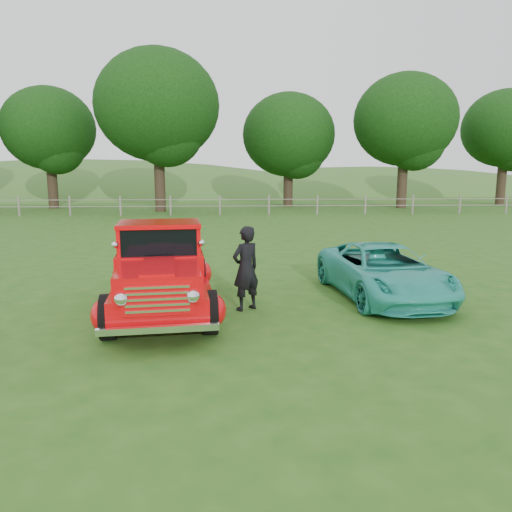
{
  "coord_description": "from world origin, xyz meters",
  "views": [
    {
      "loc": [
        0.57,
        -8.56,
        2.76
      ],
      "look_at": [
        1.09,
        1.2,
        1.06
      ],
      "focal_mm": 35.0,
      "sensor_mm": 36.0,
      "label": 1
    }
  ],
  "objects_px": {
    "tree_near_west": "(157,106)",
    "teal_sedan": "(383,271)",
    "man": "(246,268)",
    "tree_near_east": "(289,135)",
    "red_pickup": "(161,272)",
    "tree_mid_west": "(49,129)",
    "tree_far_east": "(506,129)",
    "tree_mid_east": "(405,120)"
  },
  "relations": [
    {
      "from": "teal_sedan",
      "to": "man",
      "type": "height_order",
      "value": "man"
    },
    {
      "from": "tree_mid_west",
      "to": "red_pickup",
      "type": "xyz_separation_m",
      "value": [
        11.23,
        -26.99,
        -4.75
      ]
    },
    {
      "from": "tree_mid_east",
      "to": "tree_mid_west",
      "type": "bearing_deg",
      "value": 177.71
    },
    {
      "from": "tree_near_west",
      "to": "tree_far_east",
      "type": "relative_size",
      "value": 1.18
    },
    {
      "from": "tree_mid_west",
      "to": "red_pickup",
      "type": "bearing_deg",
      "value": -67.41
    },
    {
      "from": "red_pickup",
      "to": "teal_sedan",
      "type": "bearing_deg",
      "value": 3.75
    },
    {
      "from": "tree_mid_east",
      "to": "teal_sedan",
      "type": "height_order",
      "value": "tree_mid_east"
    },
    {
      "from": "tree_near_west",
      "to": "tree_mid_east",
      "type": "bearing_deg",
      "value": 6.71
    },
    {
      "from": "tree_near_east",
      "to": "tree_near_west",
      "type": "bearing_deg",
      "value": -156.04
    },
    {
      "from": "red_pickup",
      "to": "man",
      "type": "bearing_deg",
      "value": -5.0
    },
    {
      "from": "tree_mid_west",
      "to": "tree_near_west",
      "type": "xyz_separation_m",
      "value": [
        8.0,
        -3.0,
        1.25
      ]
    },
    {
      "from": "tree_near_east",
      "to": "man",
      "type": "xyz_separation_m",
      "value": [
        -4.12,
        -27.95,
        -4.41
      ]
    },
    {
      "from": "tree_near_east",
      "to": "tree_mid_east",
      "type": "height_order",
      "value": "tree_mid_east"
    },
    {
      "from": "tree_near_east",
      "to": "teal_sedan",
      "type": "distance_m",
      "value": 27.58
    },
    {
      "from": "tree_far_east",
      "to": "teal_sedan",
      "type": "height_order",
      "value": "tree_far_east"
    },
    {
      "from": "tree_near_west",
      "to": "teal_sedan",
      "type": "distance_m",
      "value": 25.24
    },
    {
      "from": "tree_near_east",
      "to": "tree_far_east",
      "type": "height_order",
      "value": "tree_far_east"
    },
    {
      "from": "tree_mid_east",
      "to": "tree_far_east",
      "type": "distance_m",
      "value": 9.49
    },
    {
      "from": "teal_sedan",
      "to": "man",
      "type": "xyz_separation_m",
      "value": [
        -3.0,
        -0.8,
        0.26
      ]
    },
    {
      "from": "tree_mid_east",
      "to": "red_pickup",
      "type": "height_order",
      "value": "tree_mid_east"
    },
    {
      "from": "tree_near_east",
      "to": "man",
      "type": "relative_size",
      "value": 4.97
    },
    {
      "from": "tree_near_east",
      "to": "man",
      "type": "height_order",
      "value": "tree_near_east"
    },
    {
      "from": "tree_near_east",
      "to": "tree_mid_west",
      "type": "bearing_deg",
      "value": -176.63
    },
    {
      "from": "teal_sedan",
      "to": "tree_near_east",
      "type": "bearing_deg",
      "value": 81.61
    },
    {
      "from": "tree_mid_east",
      "to": "tree_far_east",
      "type": "xyz_separation_m",
      "value": [
        9.0,
        3.0,
        -0.31
      ]
    },
    {
      "from": "red_pickup",
      "to": "man",
      "type": "height_order",
      "value": "red_pickup"
    },
    {
      "from": "tree_mid_east",
      "to": "man",
      "type": "distance_m",
      "value": 29.13
    },
    {
      "from": "man",
      "to": "tree_near_west",
      "type": "bearing_deg",
      "value": -113.47
    },
    {
      "from": "tree_mid_west",
      "to": "man",
      "type": "bearing_deg",
      "value": -64.45
    },
    {
      "from": "tree_near_west",
      "to": "tree_far_east",
      "type": "bearing_deg",
      "value": 10.89
    },
    {
      "from": "teal_sedan",
      "to": "red_pickup",
      "type": "bearing_deg",
      "value": -175.86
    },
    {
      "from": "tree_near_west",
      "to": "tree_near_east",
      "type": "relative_size",
      "value": 1.25
    },
    {
      "from": "teal_sedan",
      "to": "tree_mid_west",
      "type": "bearing_deg",
      "value": 115.23
    },
    {
      "from": "tree_mid_east",
      "to": "teal_sedan",
      "type": "relative_size",
      "value": 2.26
    },
    {
      "from": "tree_near_west",
      "to": "tree_near_east",
      "type": "bearing_deg",
      "value": 23.96
    },
    {
      "from": "tree_near_west",
      "to": "tree_near_east",
      "type": "distance_m",
      "value": 9.97
    },
    {
      "from": "tree_near_west",
      "to": "red_pickup",
      "type": "xyz_separation_m",
      "value": [
        3.23,
        -23.99,
        -6.0
      ]
    },
    {
      "from": "tree_mid_west",
      "to": "tree_far_east",
      "type": "height_order",
      "value": "tree_far_east"
    },
    {
      "from": "tree_far_east",
      "to": "tree_near_east",
      "type": "bearing_deg",
      "value": -176.63
    },
    {
      "from": "tree_mid_west",
      "to": "man",
      "type": "height_order",
      "value": "tree_mid_west"
    },
    {
      "from": "tree_near_east",
      "to": "tree_mid_east",
      "type": "bearing_deg",
      "value": -14.04
    },
    {
      "from": "tree_near_west",
      "to": "man",
      "type": "distance_m",
      "value": 25.16
    }
  ]
}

